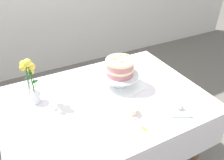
% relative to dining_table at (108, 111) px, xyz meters
% --- Properties ---
extents(dining_table, '(1.40, 1.00, 0.74)m').
position_rel_dining_table_xyz_m(dining_table, '(0.00, 0.00, 0.00)').
color(dining_table, white).
rests_on(dining_table, ground).
extents(linen_napkin, '(0.37, 0.37, 0.00)m').
position_rel_dining_table_xyz_m(linen_napkin, '(0.17, 0.13, 0.09)').
color(linen_napkin, white).
rests_on(linen_napkin, dining_table).
extents(cake_stand, '(0.29, 0.29, 0.10)m').
position_rel_dining_table_xyz_m(cake_stand, '(0.17, 0.13, 0.18)').
color(cake_stand, silver).
rests_on(cake_stand, linen_napkin).
extents(layer_cake, '(0.21, 0.21, 0.13)m').
position_rel_dining_table_xyz_m(layer_cake, '(0.17, 0.13, 0.26)').
color(layer_cake, '#CC7A84').
rests_on(layer_cake, cake_stand).
extents(flower_vase, '(0.10, 0.09, 0.35)m').
position_rel_dining_table_xyz_m(flower_vase, '(-0.45, 0.22, 0.24)').
color(flower_vase, silver).
rests_on(flower_vase, dining_table).
extents(teacup, '(0.12, 0.12, 0.05)m').
position_rel_dining_table_xyz_m(teacup, '(0.08, -0.19, 0.11)').
color(teacup, silver).
rests_on(teacup, dining_table).
extents(fallen_rose, '(0.13, 0.13, 0.05)m').
position_rel_dining_table_xyz_m(fallen_rose, '(0.39, -0.30, 0.12)').
color(fallen_rose, '#2D6028').
rests_on(fallen_rose, dining_table).
extents(loose_petal_0, '(0.03, 0.05, 0.01)m').
position_rel_dining_table_xyz_m(loose_petal_0, '(0.08, -0.34, 0.10)').
color(loose_petal_0, orange).
rests_on(loose_petal_0, dining_table).
extents(loose_petal_1, '(0.04, 0.04, 0.00)m').
position_rel_dining_table_xyz_m(loose_petal_1, '(-0.10, -0.18, 0.09)').
color(loose_petal_1, pink).
rests_on(loose_petal_1, dining_table).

